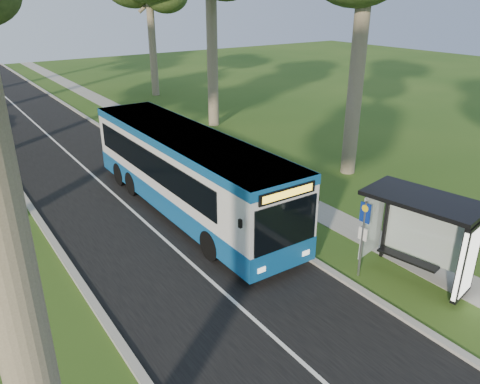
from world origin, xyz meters
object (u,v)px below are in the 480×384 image
at_px(bus, 186,172).
at_px(bus_stop_sign, 363,231).
at_px(litter_bin, 257,186).
at_px(bus_shelter, 437,227).

bearing_deg(bus, bus_stop_sign, -73.37).
xyz_separation_m(bus, litter_bin, (3.35, -0.36, -1.24)).
relative_size(bus_stop_sign, bus_shelter, 0.72).
bearing_deg(litter_bin, bus_stop_sign, -99.04).
distance_m(bus, bus_stop_sign, 7.80).
bearing_deg(bus_shelter, bus_stop_sign, 118.38).
bearing_deg(bus_stop_sign, bus, 102.22).
bearing_deg(litter_bin, bus_shelter, -88.74).
height_order(bus_shelter, litter_bin, bus_shelter).
bearing_deg(bus_shelter, litter_bin, 80.40).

